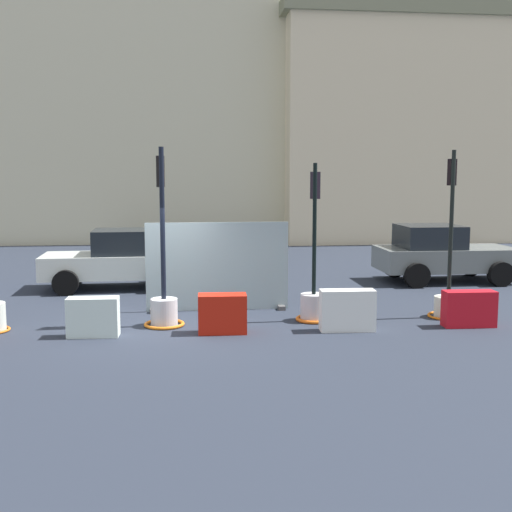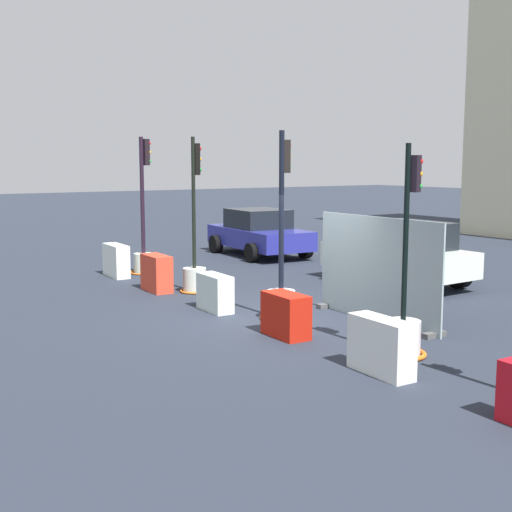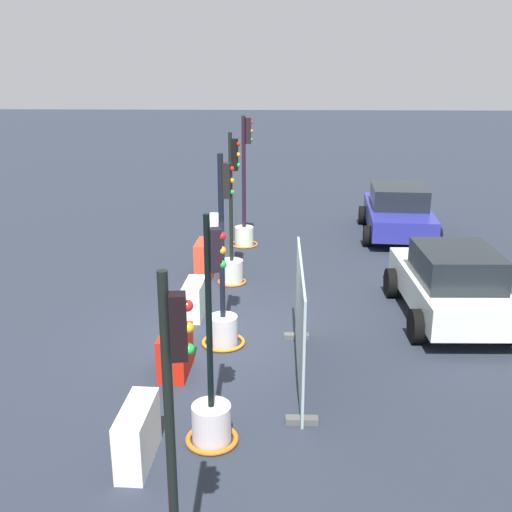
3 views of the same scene
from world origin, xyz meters
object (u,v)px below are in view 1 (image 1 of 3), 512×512
Objects in this scene: traffic_light_3 at (314,295)px; traffic_light_4 at (449,292)px; construction_barrier_2 at (93,317)px; construction_barrier_4 at (347,310)px; car_white_van at (119,259)px; construction_barrier_5 at (469,309)px; traffic_light_2 at (164,296)px; car_grey_saloon at (441,254)px; construction_barrier_3 at (222,314)px.

traffic_light_4 is (3.08, -0.00, -0.00)m from traffic_light_3.
construction_barrier_2 is at bearing -169.34° from traffic_light_3.
construction_barrier_4 is (5.11, -0.11, 0.03)m from construction_barrier_2.
construction_barrier_4 is at bearing -47.45° from car_white_van.
construction_barrier_5 is 9.53m from car_white_van.
traffic_light_2 reaches higher than traffic_light_3.
construction_barrier_2 is at bearing -89.92° from car_white_van.
traffic_light_4 reaches higher than car_grey_saloon.
construction_barrier_4 is at bearing -2.39° from construction_barrier_3.
construction_barrier_2 reaches higher than construction_barrier_5.
construction_barrier_5 is at bearing -7.08° from traffic_light_2.
construction_barrier_4 reaches higher than construction_barrier_5.
car_grey_saloon is (4.84, 4.68, 0.27)m from traffic_light_3.
traffic_light_4 reaches higher than traffic_light_3.
construction_barrier_4 is (-2.58, -0.97, -0.14)m from traffic_light_4.
construction_barrier_3 is at bearing -170.41° from traffic_light_4.
traffic_light_2 reaches higher than construction_barrier_4.
construction_barrier_2 is at bearing -173.57° from traffic_light_4.
construction_barrier_4 is at bearing -12.93° from traffic_light_2.
car_white_van is (-2.57, 5.47, 0.43)m from construction_barrier_3.
construction_barrier_2 is at bearing 178.79° from construction_barrier_4.
car_grey_saloon reaches higher than construction_barrier_4.
construction_barrier_4 is at bearing -127.53° from car_grey_saloon.
traffic_light_4 is 5.21m from construction_barrier_3.
construction_barrier_5 is at bearing -106.92° from car_grey_saloon.
traffic_light_2 is 0.93× the size of car_grey_saloon.
construction_barrier_3 reaches higher than construction_barrier_2.
traffic_light_3 is 3.08m from traffic_light_4.
car_white_van is at bearing 90.08° from construction_barrier_2.
car_white_van reaches higher than construction_barrier_3.
car_white_van reaches higher than construction_barrier_2.
traffic_light_4 reaches higher than construction_barrier_5.
construction_barrier_4 is 2.64m from construction_barrier_5.
car_white_van is at bearing 106.23° from traffic_light_2.
car_grey_saloon is at bearing 0.45° from car_white_van.
traffic_light_2 is at bearing -178.97° from traffic_light_4.
construction_barrier_5 is at bearing -16.14° from traffic_light_3.
construction_barrier_4 is 7.59m from car_white_van.
construction_barrier_4 is (2.56, -0.11, 0.03)m from construction_barrier_3.
car_grey_saloon is at bearing 73.08° from construction_barrier_5.
construction_barrier_5 is 5.86m from car_grey_saloon.
traffic_light_4 is 2.76m from construction_barrier_4.
car_grey_saloon is at bearing 38.80° from construction_barrier_3.
construction_barrier_3 is 0.87× the size of construction_barrier_4.
construction_barrier_2 is at bearing -149.61° from car_grey_saloon.
traffic_light_4 reaches higher than construction_barrier_4.
construction_barrier_3 is (2.56, -0.00, 0.00)m from construction_barrier_2.
traffic_light_4 is at bearing -110.69° from car_grey_saloon.
construction_barrier_5 is (5.20, -0.04, -0.02)m from construction_barrier_3.
traffic_light_3 is 3.38× the size of construction_barrier_2.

